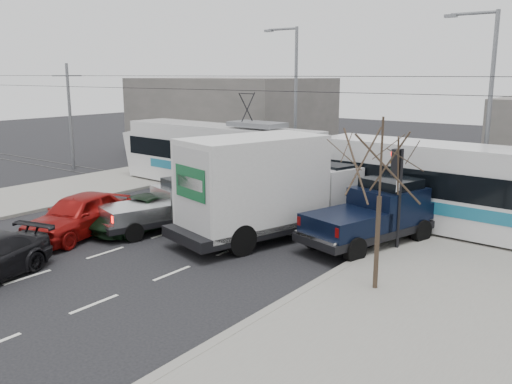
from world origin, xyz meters
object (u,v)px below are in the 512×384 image
Objects in this scene: bare_tree at (381,165)px; traffic_signal at (397,177)px; silver_pickup at (172,204)px; street_lamp_far at (293,94)px; box_truck at (267,188)px; tram at (322,170)px; navy_pickup at (376,213)px; street_lamp_near at (486,101)px; green_car at (141,213)px; red_car at (79,215)px.

traffic_signal is at bearing 105.76° from bare_tree.
bare_tree is at bearing 9.13° from silver_pickup.
bare_tree is 17.97m from street_lamp_far.
box_truck is at bearing -61.24° from street_lamp_far.
tram reaches higher than navy_pickup.
bare_tree is at bearing -88.58° from street_lamp_near.
silver_pickup is at bearing -132.77° from street_lamp_near.
street_lamp_near is (-0.29, 11.50, 1.32)m from bare_tree.
traffic_signal is at bearing -5.06° from navy_pickup.
green_car is (-10.38, -11.09, -4.43)m from street_lamp_near.
navy_pickup is 11.57m from red_car.
silver_pickup is 4.25m from box_truck.
red_car is at bearing -108.44° from silver_pickup.
tram is (-6.13, -3.67, -3.23)m from street_lamp_near.
green_car is at bearing -159.37° from traffic_signal.
navy_pickup is at bearing 18.37° from red_car.
red_car is (-11.57, -13.23, -4.26)m from street_lamp_near.
street_lamp_near is 0.34× the size of tram.
street_lamp_far reaches higher than green_car.
tram reaches higher than traffic_signal.
bare_tree is at bearing -47.01° from tram.
street_lamp_near is 1.83× the size of green_car.
street_lamp_far reaches higher than red_car.
box_truck is (-4.68, -1.40, -0.76)m from traffic_signal.
street_lamp_near is at bearing -9.87° from street_lamp_far.
box_truck is 5.49m from green_car.
street_lamp_near is 14.50m from silver_pickup.
navy_pickup is at bearing -43.15° from street_lamp_far.
box_truck is 1.68× the size of red_car.
green_car is (-9.54, -3.59, -2.06)m from traffic_signal.
tram reaches higher than box_truck.
bare_tree is 5.42m from navy_pickup.
tram is 11.04m from red_car.
silver_pickup is 1.33m from green_car.
street_lamp_near is 11.67m from street_lamp_far.
red_car is at bearing -171.71° from bare_tree.
street_lamp_far is at bearing 170.13° from street_lamp_near.
navy_pickup is 1.25× the size of green_car.
traffic_signal is 0.59× the size of navy_pickup.
green_car is (-0.94, -0.89, -0.32)m from silver_pickup.
street_lamp_far is 1.47× the size of navy_pickup.
navy_pickup reaches higher than red_car.
red_car is at bearing -90.25° from street_lamp_far.
silver_pickup is 3.69m from red_car.
bare_tree is at bearing -1.20° from green_car.
tram is 5.21× the size of red_car.
tram is (-5.29, 3.83, -0.85)m from traffic_signal.
navy_pickup is (-2.00, 4.33, -2.59)m from bare_tree.
street_lamp_near is at bearing 91.42° from bare_tree.
red_car is (-2.12, -3.02, -0.15)m from silver_pickup.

